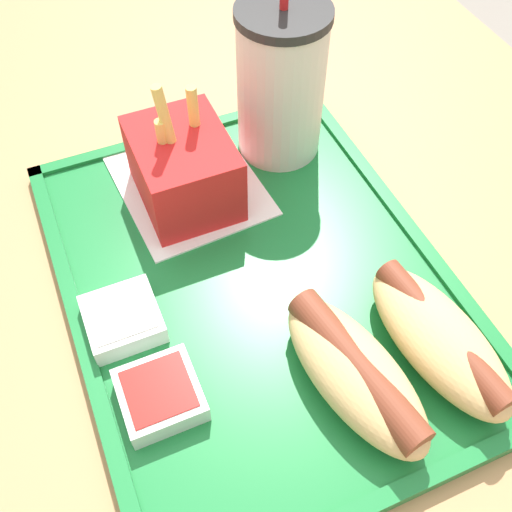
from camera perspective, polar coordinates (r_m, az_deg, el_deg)
dining_table at (r=0.83m, az=-1.33°, el=-19.98°), size 1.49×0.87×0.77m
food_tray at (r=0.49m, az=0.00°, el=-2.46°), size 0.39×0.30×0.01m
paper_napkin at (r=0.55m, az=-6.40°, el=6.75°), size 0.15×0.13×0.00m
soda_cup at (r=0.55m, az=2.38°, el=16.12°), size 0.08×0.08×0.18m
hot_dog_far at (r=0.45m, az=17.03°, el=-7.51°), size 0.14×0.07×0.04m
hot_dog_near at (r=0.42m, az=9.42°, el=-10.86°), size 0.15×0.08×0.04m
fries_carton at (r=0.52m, az=-6.91°, el=8.25°), size 0.10×0.08×0.12m
sauce_cup_mayo at (r=0.46m, az=-12.58°, el=-5.83°), size 0.05×0.05×0.02m
sauce_cup_ketchup at (r=0.43m, az=-9.13°, el=-12.90°), size 0.05×0.05×0.02m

